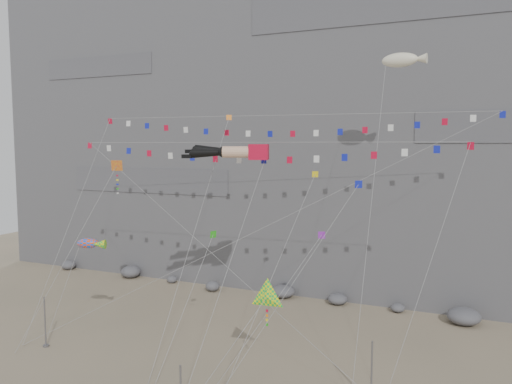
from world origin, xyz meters
The scene contains 17 objects.
ground centered at (0.00, 0.00, 0.00)m, with size 120.00×120.00×0.00m, color gray.
cliff centered at (0.00, 32.00, 25.00)m, with size 80.00×28.00×50.00m, color slate.
talus_boulders centered at (0.00, 17.00, 0.60)m, with size 60.00×3.00×1.20m, color slate, non-canonical shape.
anchor_pole_left centered at (-13.08, -3.01, 2.07)m, with size 0.12×0.12×4.13m, color slate.
anchor_pole_right centered at (12.86, -1.64, 2.07)m, with size 0.12×0.12×4.14m, color slate.
legs_kite centered at (0.79, 3.76, 15.77)m, with size 7.06×13.85×20.12m.
flag_banner_upper centered at (2.20, 10.35, 18.97)m, with size 35.98×15.69×29.18m.
flag_banner_lower centered at (1.35, 5.69, 16.53)m, with size 33.35×8.02×21.87m.
harlequin_kite centered at (-9.67, 2.14, 14.52)m, with size 5.58×8.29×16.86m.
fish_windsock centered at (-11.02, -0.11, 8.14)m, with size 4.00×4.04×8.99m.
delta_kite centered at (5.63, -1.38, 5.98)m, with size 4.28×6.98×9.32m.
blimp_windsock centered at (12.37, 10.84, 23.21)m, with size 4.07×12.91×26.17m.
small_kite_a centered at (-2.06, 8.05, 18.26)m, with size 1.52×15.02×23.66m.
small_kite_b centered at (7.62, 4.69, 9.27)m, with size 5.41×9.94×13.99m.
small_kite_c centered at (-0.04, 1.42, 9.31)m, with size 1.15×8.98×12.54m.
small_kite_d centered at (6.63, 5.94, 13.69)m, with size 3.17×12.54×18.54m.
small_kite_e centered at (10.61, 3.45, 13.31)m, with size 7.81×9.27×17.48m.
Camera 1 is at (18.15, -32.10, 16.38)m, focal length 35.00 mm.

